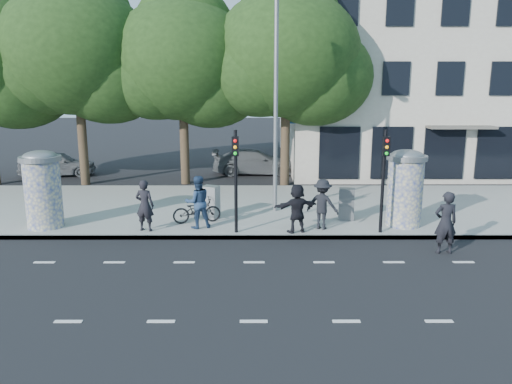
{
  "coord_description": "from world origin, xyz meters",
  "views": [
    {
      "loc": [
        0.03,
        -12.08,
        5.05
      ],
      "look_at": [
        0.06,
        3.5,
        1.6
      ],
      "focal_mm": 35.0,
      "sensor_mm": 36.0,
      "label": 1
    }
  ],
  "objects_px": {
    "traffic_pole_far": "(384,171)",
    "bicycle": "(197,210)",
    "car_left": "(58,164)",
    "ped_f": "(297,208)",
    "street_lamp": "(276,89)",
    "ped_d": "(322,204)",
    "ad_column_left": "(43,187)",
    "ped_b": "(145,205)",
    "car_right": "(254,162)",
    "ped_c": "(198,202)",
    "man_road": "(446,223)",
    "cabinet_left": "(211,202)",
    "ad_column_right": "(405,186)",
    "cabinet_right": "(346,204)",
    "traffic_pole_near": "(236,171)"
  },
  "relations": [
    {
      "from": "bicycle",
      "to": "ad_column_left",
      "type": "bearing_deg",
      "value": 80.65
    },
    {
      "from": "car_left",
      "to": "car_right",
      "type": "distance_m",
      "value": 10.77
    },
    {
      "from": "ped_b",
      "to": "car_left",
      "type": "xyz_separation_m",
      "value": [
        -7.11,
        10.77,
        -0.35
      ]
    },
    {
      "from": "street_lamp",
      "to": "ped_f",
      "type": "bearing_deg",
      "value": -77.64
    },
    {
      "from": "cabinet_left",
      "to": "cabinet_right",
      "type": "xyz_separation_m",
      "value": [
        4.93,
        -0.27,
        -0.02
      ]
    },
    {
      "from": "street_lamp",
      "to": "ped_d",
      "type": "height_order",
      "value": "street_lamp"
    },
    {
      "from": "ad_column_left",
      "to": "car_left",
      "type": "bearing_deg",
      "value": 109.06
    },
    {
      "from": "ad_column_right",
      "to": "ped_c",
      "type": "bearing_deg",
      "value": -177.42
    },
    {
      "from": "cabinet_left",
      "to": "street_lamp",
      "type": "bearing_deg",
      "value": 46.6
    },
    {
      "from": "ped_f",
      "to": "man_road",
      "type": "relative_size",
      "value": 0.86
    },
    {
      "from": "bicycle",
      "to": "man_road",
      "type": "bearing_deg",
      "value": -124.93
    },
    {
      "from": "ped_b",
      "to": "car_right",
      "type": "distance_m",
      "value": 11.94
    },
    {
      "from": "man_road",
      "to": "cabinet_left",
      "type": "relative_size",
      "value": 1.6
    },
    {
      "from": "street_lamp",
      "to": "car_left",
      "type": "distance_m",
      "value": 14.75
    },
    {
      "from": "ad_column_right",
      "to": "street_lamp",
      "type": "height_order",
      "value": "street_lamp"
    },
    {
      "from": "street_lamp",
      "to": "cabinet_right",
      "type": "xyz_separation_m",
      "value": [
        2.53,
        -1.24,
        -4.06
      ]
    },
    {
      "from": "ad_column_left",
      "to": "ped_f",
      "type": "xyz_separation_m",
      "value": [
        8.61,
        -0.65,
        -0.57
      ]
    },
    {
      "from": "ped_b",
      "to": "car_right",
      "type": "xyz_separation_m",
      "value": [
        3.64,
        11.37,
        -0.34
      ]
    },
    {
      "from": "man_road",
      "to": "car_left",
      "type": "height_order",
      "value": "man_road"
    },
    {
      "from": "bicycle",
      "to": "ad_column_right",
      "type": "bearing_deg",
      "value": -107.45
    },
    {
      "from": "bicycle",
      "to": "ped_b",
      "type": "bearing_deg",
      "value": 105.92
    },
    {
      "from": "street_lamp",
      "to": "ped_b",
      "type": "bearing_deg",
      "value": -149.81
    },
    {
      "from": "ad_column_right",
      "to": "cabinet_left",
      "type": "distance_m",
      "value": 6.91
    },
    {
      "from": "traffic_pole_far",
      "to": "ped_d",
      "type": "distance_m",
      "value": 2.31
    },
    {
      "from": "ped_d",
      "to": "cabinet_right",
      "type": "relative_size",
      "value": 1.48
    },
    {
      "from": "ped_d",
      "to": "ped_f",
      "type": "bearing_deg",
      "value": 49.2
    },
    {
      "from": "ad_column_right",
      "to": "street_lamp",
      "type": "distance_m",
      "value": 5.81
    },
    {
      "from": "ad_column_left",
      "to": "ped_c",
      "type": "xyz_separation_m",
      "value": [
        5.27,
        -0.12,
        -0.48
      ]
    },
    {
      "from": "ped_f",
      "to": "traffic_pole_near",
      "type": "bearing_deg",
      "value": -16.74
    },
    {
      "from": "man_road",
      "to": "ad_column_left",
      "type": "bearing_deg",
      "value": -13.77
    },
    {
      "from": "ad_column_right",
      "to": "traffic_pole_near",
      "type": "xyz_separation_m",
      "value": [
        -5.8,
        -0.91,
        0.69
      ]
    },
    {
      "from": "street_lamp",
      "to": "bicycle",
      "type": "bearing_deg",
      "value": -150.23
    },
    {
      "from": "ped_f",
      "to": "ped_b",
      "type": "bearing_deg",
      "value": -20.56
    },
    {
      "from": "street_lamp",
      "to": "man_road",
      "type": "bearing_deg",
      "value": -42.09
    },
    {
      "from": "man_road",
      "to": "ped_b",
      "type": "bearing_deg",
      "value": -14.81
    },
    {
      "from": "traffic_pole_far",
      "to": "street_lamp",
      "type": "bearing_deg",
      "value": 140.12
    },
    {
      "from": "traffic_pole_far",
      "to": "ped_c",
      "type": "distance_m",
      "value": 6.27
    },
    {
      "from": "traffic_pole_far",
      "to": "bicycle",
      "type": "relative_size",
      "value": 2.0
    },
    {
      "from": "car_right",
      "to": "ped_c",
      "type": "bearing_deg",
      "value": 168.5
    },
    {
      "from": "man_road",
      "to": "car_right",
      "type": "distance_m",
      "value": 14.4
    },
    {
      "from": "ped_d",
      "to": "traffic_pole_near",
      "type": "bearing_deg",
      "value": 33.6
    },
    {
      "from": "traffic_pole_far",
      "to": "ped_b",
      "type": "xyz_separation_m",
      "value": [
        -7.85,
        0.25,
        -1.21
      ]
    },
    {
      "from": "traffic_pole_near",
      "to": "cabinet_right",
      "type": "xyz_separation_m",
      "value": [
        3.93,
        1.6,
        -1.5
      ]
    },
    {
      "from": "traffic_pole_far",
      "to": "car_right",
      "type": "distance_m",
      "value": 12.46
    },
    {
      "from": "car_left",
      "to": "ped_f",
      "type": "bearing_deg",
      "value": -142.13
    },
    {
      "from": "ped_d",
      "to": "bicycle",
      "type": "bearing_deg",
      "value": 14.65
    },
    {
      "from": "car_right",
      "to": "car_left",
      "type": "bearing_deg",
      "value": 91.5
    },
    {
      "from": "traffic_pole_far",
      "to": "car_left",
      "type": "height_order",
      "value": "traffic_pole_far"
    },
    {
      "from": "ped_c",
      "to": "bicycle",
      "type": "height_order",
      "value": "ped_c"
    },
    {
      "from": "traffic_pole_near",
      "to": "ped_b",
      "type": "height_order",
      "value": "traffic_pole_near"
    }
  ]
}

